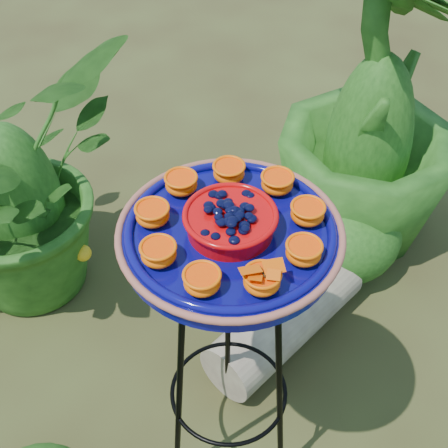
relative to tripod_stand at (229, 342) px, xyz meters
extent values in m
plane|color=#322A16|center=(-0.01, 0.07, -0.50)|extent=(20.00, 20.00, 0.00)
torus|color=black|center=(0.00, 0.00, 0.31)|extent=(0.27, 0.27, 0.01)
torus|color=black|center=(0.00, 0.00, -0.21)|extent=(0.35, 0.35, 0.01)
cylinder|color=black|center=(0.02, 0.13, -0.09)|extent=(0.03, 0.08, 0.81)
cylinder|color=black|center=(-0.13, -0.05, -0.09)|extent=(0.08, 0.04, 0.81)
cylinder|color=black|center=(0.10, -0.09, -0.09)|extent=(0.07, 0.06, 0.81)
cylinder|color=#080861|center=(0.00, 0.00, 0.34)|extent=(0.48, 0.48, 0.04)
torus|color=#A05848|center=(0.00, 0.00, 0.36)|extent=(0.44, 0.44, 0.01)
torus|color=#080861|center=(0.00, 0.00, 0.36)|extent=(0.40, 0.40, 0.02)
cylinder|color=#BD0708|center=(0.00, 0.00, 0.38)|extent=(0.19, 0.19, 0.04)
torus|color=#BD0708|center=(0.00, 0.00, 0.40)|extent=(0.18, 0.18, 0.01)
ellipsoid|color=black|center=(0.00, 0.00, 0.41)|extent=(0.14, 0.14, 0.03)
ellipsoid|color=#FF6C02|center=(0.15, 0.00, 0.38)|extent=(0.06, 0.06, 0.03)
cylinder|color=#FF5B05|center=(0.15, 0.00, 0.39)|extent=(0.06, 0.06, 0.01)
ellipsoid|color=#FF6C02|center=(0.11, 0.10, 0.38)|extent=(0.06, 0.06, 0.03)
cylinder|color=#FF5B05|center=(0.11, 0.10, 0.39)|extent=(0.06, 0.06, 0.01)
ellipsoid|color=#FF6C02|center=(0.03, 0.15, 0.38)|extent=(0.06, 0.06, 0.03)
cylinder|color=#FF5B05|center=(0.03, 0.15, 0.39)|extent=(0.06, 0.06, 0.01)
ellipsoid|color=#FF6C02|center=(-0.07, 0.13, 0.38)|extent=(0.06, 0.06, 0.03)
cylinder|color=#FF5B05|center=(-0.07, 0.13, 0.39)|extent=(0.06, 0.06, 0.01)
ellipsoid|color=#FF6C02|center=(-0.14, 0.05, 0.38)|extent=(0.06, 0.06, 0.03)
cylinder|color=#FF5B05|center=(-0.14, 0.05, 0.39)|extent=(0.06, 0.06, 0.01)
ellipsoid|color=#FF6C02|center=(-0.14, -0.05, 0.38)|extent=(0.06, 0.06, 0.03)
cylinder|color=#FF5B05|center=(-0.14, -0.05, 0.39)|extent=(0.06, 0.06, 0.01)
ellipsoid|color=#FF6C02|center=(-0.08, -0.13, 0.38)|extent=(0.06, 0.06, 0.03)
cylinder|color=#FF5B05|center=(-0.08, -0.13, 0.39)|extent=(0.06, 0.06, 0.01)
ellipsoid|color=#FF6C02|center=(0.03, -0.15, 0.38)|extent=(0.06, 0.06, 0.03)
cylinder|color=#FF5B05|center=(0.03, -0.15, 0.39)|extent=(0.06, 0.06, 0.01)
ellipsoid|color=#FF6C02|center=(0.11, -0.10, 0.38)|extent=(0.06, 0.06, 0.03)
cylinder|color=#FF5B05|center=(0.11, -0.10, 0.39)|extent=(0.06, 0.06, 0.01)
cylinder|color=black|center=(0.03, -0.15, 0.40)|extent=(0.01, 0.03, 0.00)
cube|color=#FF6305|center=(0.00, -0.14, 0.41)|extent=(0.04, 0.03, 0.01)
cube|color=#FF6305|center=(0.05, -0.14, 0.41)|extent=(0.04, 0.03, 0.01)
cylinder|color=tan|center=(0.25, 0.32, -0.40)|extent=(0.57, 0.48, 0.19)
imported|color=#1A4412|center=(-0.54, 0.77, -0.07)|extent=(0.99, 1.01, 0.85)
imported|color=#1A4412|center=(0.63, 0.75, 0.05)|extent=(0.87, 0.87, 1.11)
camera|label=1|loc=(-0.17, -0.81, 1.19)|focal=50.00mm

